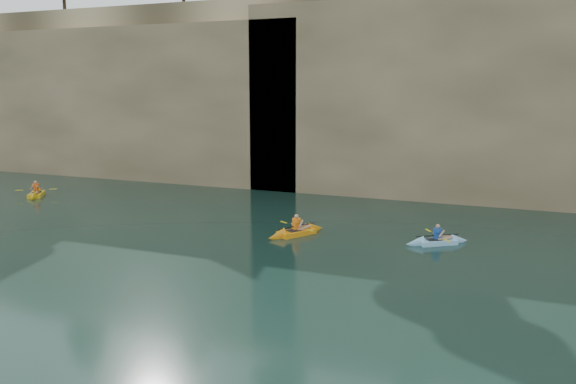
% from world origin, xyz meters
% --- Properties ---
extents(cliff, '(70.00, 16.00, 12.00)m').
position_xyz_m(cliff, '(0.00, 30.00, 6.00)').
color(cliff, tan).
rests_on(cliff, ground).
extents(cliff_slab_west, '(26.00, 2.40, 10.56)m').
position_xyz_m(cliff_slab_west, '(-20.00, 22.60, 5.28)').
color(cliff_slab_west, tan).
rests_on(cliff_slab_west, ground).
extents(cliff_slab_center, '(24.00, 2.40, 11.40)m').
position_xyz_m(cliff_slab_center, '(2.00, 22.60, 5.70)').
color(cliff_slab_center, tan).
rests_on(cliff_slab_center, ground).
extents(sea_cave_west, '(4.50, 1.00, 4.00)m').
position_xyz_m(sea_cave_west, '(-18.00, 21.95, 2.00)').
color(sea_cave_west, black).
rests_on(sea_cave_west, ground).
extents(sea_cave_center, '(3.50, 1.00, 3.20)m').
position_xyz_m(sea_cave_center, '(-4.00, 21.95, 1.60)').
color(sea_cave_center, black).
rests_on(sea_cave_center, ground).
extents(kayaker_orange, '(2.11, 2.90, 1.13)m').
position_xyz_m(kayaker_orange, '(-3.52, 12.33, 0.14)').
color(kayaker_orange, orange).
rests_on(kayaker_orange, ground).
extents(kayaker_yellow, '(2.14, 2.70, 1.14)m').
position_xyz_m(kayaker_yellow, '(-20.68, 14.85, 0.14)').
color(kayaker_yellow, gold).
rests_on(kayaker_yellow, ground).
extents(kayaker_ltblue_mid, '(2.60, 2.05, 1.03)m').
position_xyz_m(kayaker_ltblue_mid, '(2.30, 13.07, 0.13)').
color(kayaker_ltblue_mid, '#98D5FE').
rests_on(kayaker_ltblue_mid, ground).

